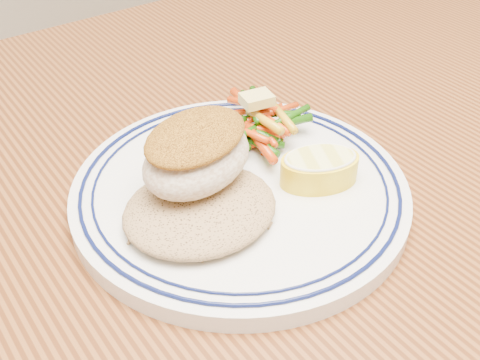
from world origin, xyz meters
The scene contains 7 objects.
dining_table centered at (0.00, 0.00, 0.65)m, with size 1.50×0.90×0.75m.
plate centered at (0.03, 0.03, 0.76)m, with size 0.27×0.27×0.02m.
rice_pilaf centered at (-0.01, 0.02, 0.78)m, with size 0.12×0.10×0.02m, color #937249.
fish_fillet centered at (0.00, 0.04, 0.81)m, with size 0.11×0.10×0.05m.
vegetable_pile centered at (0.08, 0.08, 0.78)m, with size 0.10×0.11×0.03m.
butter_pat centered at (0.09, 0.08, 0.80)m, with size 0.03×0.02×0.01m, color #DFCA6D.
lemon_wedge centered at (0.09, 0.00, 0.78)m, with size 0.08×0.08×0.02m.
Camera 1 is at (-0.19, -0.28, 1.06)m, focal length 45.00 mm.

